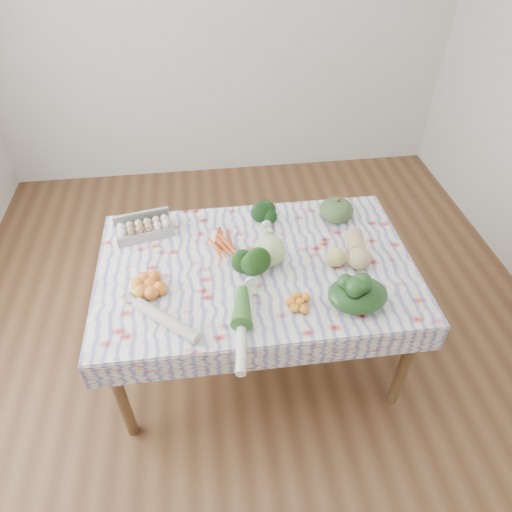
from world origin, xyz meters
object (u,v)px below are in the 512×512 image
(dining_table, at_px, (256,276))
(cabbage, at_px, (270,251))
(butternut_squash, at_px, (358,248))
(kabocha_squash, at_px, (337,210))
(grapefruit, at_px, (336,257))
(egg_carton, at_px, (145,230))

(dining_table, xyz_separation_m, cabbage, (0.07, 0.00, 0.17))
(dining_table, relative_size, butternut_squash, 6.02)
(dining_table, height_order, kabocha_squash, kabocha_squash)
(grapefruit, bearing_deg, dining_table, 172.27)
(kabocha_squash, distance_m, butternut_squash, 0.34)
(cabbage, bearing_deg, egg_carton, 154.66)
(kabocha_squash, height_order, butternut_squash, kabocha_squash)
(dining_table, bearing_deg, butternut_squash, -1.42)
(cabbage, relative_size, butternut_squash, 0.63)
(kabocha_squash, height_order, grapefruit, kabocha_squash)
(dining_table, distance_m, grapefruit, 0.44)
(dining_table, distance_m, butternut_squash, 0.56)
(dining_table, bearing_deg, kabocha_squash, 32.56)
(kabocha_squash, distance_m, cabbage, 0.55)
(kabocha_squash, bearing_deg, egg_carton, -179.19)
(dining_table, bearing_deg, cabbage, 1.53)
(kabocha_squash, relative_size, cabbage, 1.18)
(butternut_squash, relative_size, grapefruit, 2.52)
(egg_carton, distance_m, cabbage, 0.73)
(dining_table, bearing_deg, grapefruit, -7.73)
(butternut_squash, bearing_deg, grapefruit, -152.22)
(kabocha_squash, xyz_separation_m, cabbage, (-0.45, -0.33, 0.02))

